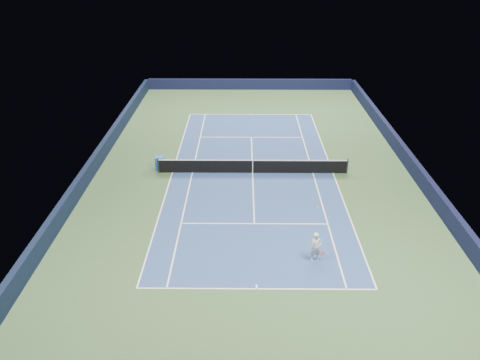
{
  "coord_description": "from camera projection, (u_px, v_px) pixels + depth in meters",
  "views": [
    {
      "loc": [
        -0.62,
        -28.53,
        14.24
      ],
      "look_at": [
        -0.83,
        -3.0,
        1.0
      ],
      "focal_mm": 35.0,
      "sensor_mm": 36.0,
      "label": 1
    }
  ],
  "objects": [
    {
      "name": "sponsor_cube",
      "position": [
        160.0,
        163.0,
        32.19
      ],
      "size": [
        0.59,
        0.51,
        0.92
      ],
      "color": "blue",
      "rests_on": "ground"
    },
    {
      "name": "sideline_singles_right",
      "position": [
        313.0,
        173.0,
        31.84
      ],
      "size": [
        0.08,
        23.77,
        0.0
      ],
      "primitive_type": "cube",
      "color": "white",
      "rests_on": "ground"
    },
    {
      "name": "sideline_doubles_left",
      "position": [
        172.0,
        172.0,
        31.91
      ],
      "size": [
        0.08,
        23.77,
        0.0
      ],
      "primitive_type": "cube",
      "color": "white",
      "rests_on": "ground"
    },
    {
      "name": "ground",
      "position": [
        253.0,
        173.0,
        31.87
      ],
      "size": [
        40.0,
        40.0,
        0.0
      ],
      "primitive_type": "plane",
      "color": "#304C29",
      "rests_on": "ground"
    },
    {
      "name": "sideline_singles_left",
      "position": [
        192.0,
        172.0,
        31.9
      ],
      "size": [
        0.08,
        23.77,
        0.0
      ],
      "primitive_type": "cube",
      "color": "white",
      "rests_on": "ground"
    },
    {
      "name": "baseline_near",
      "position": [
        257.0,
        289.0,
        21.32
      ],
      "size": [
        10.97,
        0.08,
        0.0
      ],
      "primitive_type": "cube",
      "color": "white",
      "rests_on": "ground"
    },
    {
      "name": "court_surface",
      "position": [
        253.0,
        173.0,
        31.87
      ],
      "size": [
        10.97,
        23.77,
        0.01
      ],
      "primitive_type": "cube",
      "color": "navy",
      "rests_on": "ground"
    },
    {
      "name": "sideline_doubles_right",
      "position": [
        333.0,
        173.0,
        31.83
      ],
      "size": [
        0.08,
        23.77,
        0.0
      ],
      "primitive_type": "cube",
      "color": "white",
      "rests_on": "ground"
    },
    {
      "name": "baseline_far",
      "position": [
        251.0,
        114.0,
        42.42
      ],
      "size": [
        10.97,
        0.08,
        0.0
      ],
      "primitive_type": "cube",
      "color": "white",
      "rests_on": "ground"
    },
    {
      "name": "service_line_far",
      "position": [
        251.0,
        137.0,
        37.55
      ],
      "size": [
        8.23,
        0.08,
        0.0
      ],
      "primitive_type": "cube",
      "color": "white",
      "rests_on": "ground"
    },
    {
      "name": "center_mark_far",
      "position": [
        251.0,
        115.0,
        42.29
      ],
      "size": [
        0.08,
        0.3,
        0.0
      ],
      "primitive_type": "cube",
      "color": "white",
      "rests_on": "ground"
    },
    {
      "name": "center_mark_near",
      "position": [
        257.0,
        287.0,
        21.45
      ],
      "size": [
        0.08,
        0.3,
        0.0
      ],
      "primitive_type": "cube",
      "color": "white",
      "rests_on": "ground"
    },
    {
      "name": "wall_right",
      "position": [
        413.0,
        166.0,
        31.54
      ],
      "size": [
        0.35,
        40.0,
        1.1
      ],
      "primitive_type": "cube",
      "color": "black",
      "rests_on": "ground"
    },
    {
      "name": "service_line_near",
      "position": [
        254.0,
        224.0,
        26.19
      ],
      "size": [
        8.23,
        0.08,
        0.0
      ],
      "primitive_type": "cube",
      "color": "white",
      "rests_on": "ground"
    },
    {
      "name": "tennis_net",
      "position": [
        253.0,
        166.0,
        31.64
      ],
      "size": [
        12.9,
        0.1,
        1.07
      ],
      "color": "black",
      "rests_on": "ground"
    },
    {
      "name": "wall_left",
      "position": [
        93.0,
        165.0,
        31.7
      ],
      "size": [
        0.35,
        40.0,
        1.1
      ],
      "primitive_type": "cube",
      "color": "black",
      "rests_on": "ground"
    },
    {
      "name": "wall_far",
      "position": [
        250.0,
        84.0,
        49.22
      ],
      "size": [
        22.0,
        0.35,
        1.1
      ],
      "primitive_type": "cube",
      "color": "black",
      "rests_on": "ground"
    },
    {
      "name": "tennis_player",
      "position": [
        316.0,
        247.0,
        22.85
      ],
      "size": [
        0.79,
        1.28,
        2.5
      ],
      "color": "silver",
      "rests_on": "ground"
    },
    {
      "name": "center_service_line",
      "position": [
        253.0,
        173.0,
        31.87
      ],
      "size": [
        0.08,
        12.8,
        0.0
      ],
      "primitive_type": "cube",
      "color": "white",
      "rests_on": "ground"
    }
  ]
}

